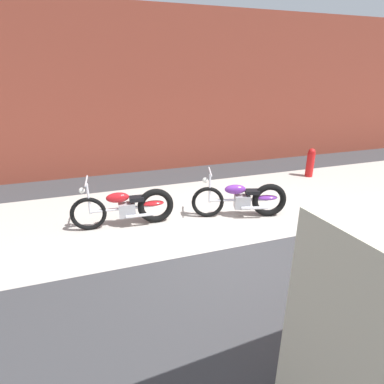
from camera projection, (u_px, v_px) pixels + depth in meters
name	position (u px, v px, depth m)	size (l,w,h in m)	color
ground_plane	(234.00, 248.00, 5.38)	(80.00, 80.00, 0.00)	#38383A
sidewalk_slab	(200.00, 208.00, 6.93)	(36.00, 3.50, 0.01)	#B2ADA3
brick_building_wall	(162.00, 93.00, 9.13)	(36.00, 0.50, 4.62)	brown
motorcycle_red	(131.00, 207.00, 6.04)	(2.01, 0.58, 1.03)	black
motorcycle_purple	(246.00, 199.00, 6.41)	(1.95, 0.80, 1.03)	black
fire_hydrant	(310.00, 162.00, 8.92)	(0.22, 0.22, 0.84)	red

